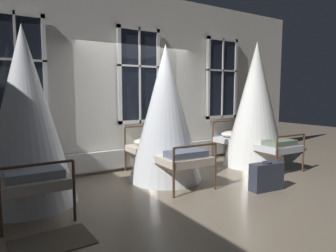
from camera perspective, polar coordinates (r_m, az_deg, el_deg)
The scene contains 8 objects.
ground at distance 5.55m, azimuth -0.53°, elevation -9.93°, with size 21.76×21.76×0.00m, color gray.
back_wall_with_windows at distance 6.29m, azimuth -5.86°, elevation 8.31°, with size 8.97×0.10×3.55m, color silver.
window_bank at distance 6.20m, azimuth -5.29°, elevation 1.73°, with size 5.40×0.10×2.78m.
cot_first at distance 4.55m, azimuth -25.25°, elevation 1.17°, with size 1.31×1.87×2.47m.
cot_second at distance 5.34m, azimuth -0.51°, elevation 2.03°, with size 1.31×1.88×2.39m.
cot_third at distance 6.68m, azimuth 16.14°, elevation 3.59°, with size 1.31×1.88×2.62m.
rug_first at distance 3.57m, azimuth -20.99°, elevation -19.77°, with size 0.80×0.56×0.01m, color brown.
suitcase_dark at distance 5.13m, azimuth 18.06°, elevation -9.05°, with size 0.58×0.27×0.47m.
Camera 1 is at (-2.81, -4.53, 1.55)m, focal length 32.31 mm.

